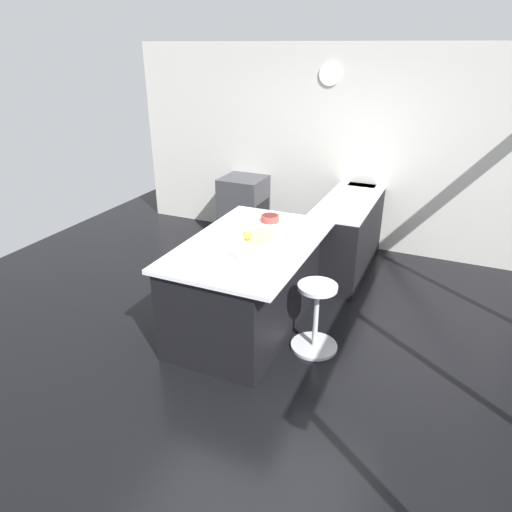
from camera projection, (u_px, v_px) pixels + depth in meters
ground_plane at (255, 330)px, 4.66m from camera, size 7.67×7.67×0.00m
interior_partition_left at (333, 149)px, 6.27m from camera, size 0.15×5.90×2.65m
sink_cabinet at (356, 222)px, 6.17m from camera, size 2.60×0.60×1.19m
oven_range at (244, 207)px, 6.79m from camera, size 0.60×0.61×0.88m
kitchen_island at (247, 283)px, 4.58m from camera, size 1.83×1.15×0.92m
stool_by_window at (316, 319)px, 4.26m from camera, size 0.44×0.44×0.67m
cutting_board at (258, 237)px, 4.46m from camera, size 0.36×0.24×0.02m
apple_yellow at (247, 235)px, 4.35m from camera, size 0.09×0.09×0.09m
water_bottle at (241, 248)px, 3.93m from camera, size 0.06×0.06×0.31m
fruit_bowl at (270, 218)px, 4.85m from camera, size 0.19×0.19×0.07m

